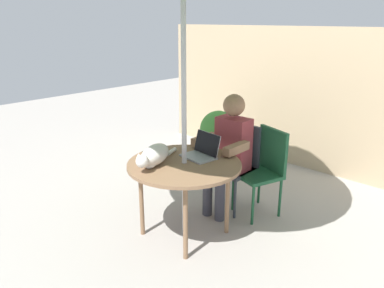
{
  "coord_description": "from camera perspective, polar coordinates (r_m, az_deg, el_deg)",
  "views": [
    {
      "loc": [
        2.17,
        -2.24,
        1.93
      ],
      "look_at": [
        0.0,
        0.1,
        0.86
      ],
      "focal_mm": 35.28,
      "sensor_mm": 36.0,
      "label": 1
    }
  ],
  "objects": [
    {
      "name": "ground_plane",
      "position": [
        3.67,
        -1.09,
        -13.29
      ],
      "size": [
        14.0,
        14.0,
        0.0
      ],
      "primitive_type": "plane",
      "color": "gray"
    },
    {
      "name": "cat",
      "position": [
        3.29,
        -5.83,
        -1.79
      ],
      "size": [
        0.32,
        0.63,
        0.17
      ],
      "color": "silver",
      "rests_on": "patio_table"
    },
    {
      "name": "potted_plant_near_fence",
      "position": [
        4.91,
        3.97,
        0.92
      ],
      "size": [
        0.48,
        0.48,
        0.81
      ],
      "color": "#595654",
      "rests_on": "ground"
    },
    {
      "name": "fence_back",
      "position": [
        5.16,
        17.28,
        6.35
      ],
      "size": [
        4.7,
        0.08,
        1.84
      ],
      "primitive_type": "cube",
      "color": "tan",
      "rests_on": "ground"
    },
    {
      "name": "patio_table",
      "position": [
        3.37,
        -1.16,
        -3.77
      ],
      "size": [
        1.02,
        1.02,
        0.71
      ],
      "color": "brown",
      "rests_on": "ground"
    },
    {
      "name": "chair_empty",
      "position": [
        3.89,
        10.92,
        -3.12
      ],
      "size": [
        0.51,
        0.51,
        0.89
      ],
      "color": "#194C2D",
      "rests_on": "ground"
    },
    {
      "name": "chair_occupied",
      "position": [
        3.99,
        6.89,
        -2.32
      ],
      "size": [
        0.4,
        0.4,
        0.89
      ],
      "color": "#33383F",
      "rests_on": "ground"
    },
    {
      "name": "laptop",
      "position": [
        3.48,
        1.65,
        -0.9
      ],
      "size": [
        0.33,
        0.29,
        0.21
      ],
      "color": "gray",
      "rests_on": "patio_table"
    },
    {
      "name": "person_seated",
      "position": [
        3.82,
        5.59,
        -0.56
      ],
      "size": [
        0.48,
        0.48,
        1.23
      ],
      "color": "maroon",
      "rests_on": "ground"
    }
  ]
}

